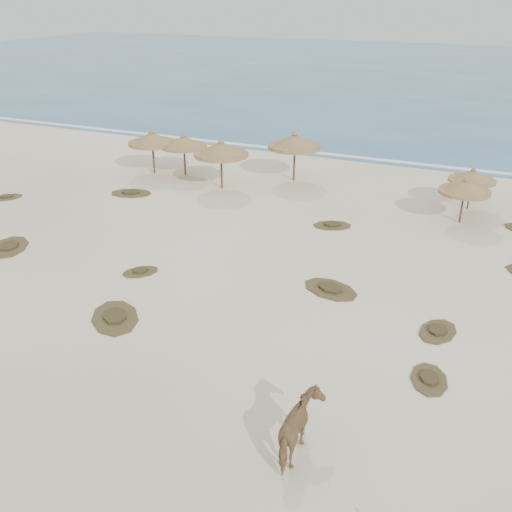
% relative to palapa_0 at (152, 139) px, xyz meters
% --- Properties ---
extents(ground, '(160.00, 160.00, 0.00)m').
position_rel_palapa_0_xyz_m(ground, '(11.28, -16.87, -2.29)').
color(ground, white).
rests_on(ground, ground).
extents(ocean, '(200.00, 100.00, 0.01)m').
position_rel_palapa_0_xyz_m(ocean, '(11.28, 58.13, -2.28)').
color(ocean, '#2B5D81').
rests_on(ocean, ground).
extents(foam_line, '(70.00, 0.60, 0.01)m').
position_rel_palapa_0_xyz_m(foam_line, '(11.28, 9.13, -2.28)').
color(foam_line, white).
rests_on(foam_line, ground).
extents(palapa_0, '(4.09, 4.09, 2.95)m').
position_rel_palapa_0_xyz_m(palapa_0, '(0.00, 0.00, 0.00)').
color(palapa_0, brown).
rests_on(palapa_0, ground).
extents(palapa_1, '(3.60, 3.60, 2.79)m').
position_rel_palapa_0_xyz_m(palapa_1, '(2.09, 0.48, -0.13)').
color(palapa_1, brown).
rests_on(palapa_1, ground).
extents(palapa_2, '(4.04, 4.04, 3.11)m').
position_rel_palapa_0_xyz_m(palapa_2, '(5.58, -1.06, 0.13)').
color(palapa_2, brown).
rests_on(palapa_2, ground).
extents(palapa_3, '(3.79, 3.79, 3.21)m').
position_rel_palapa_0_xyz_m(palapa_3, '(9.10, 2.24, 0.20)').
color(palapa_3, brown).
rests_on(palapa_3, ground).
extents(palapa_4, '(3.47, 3.47, 2.50)m').
position_rel_palapa_0_xyz_m(palapa_4, '(19.66, -1.12, -0.35)').
color(palapa_4, brown).
rests_on(palapa_4, ground).
extents(palapa_5, '(3.41, 3.41, 2.41)m').
position_rel_palapa_0_xyz_m(palapa_5, '(19.85, 1.22, -0.42)').
color(palapa_5, brown).
rests_on(palapa_5, ground).
extents(horse, '(1.07, 2.07, 1.70)m').
position_rel_palapa_0_xyz_m(horse, '(17.46, -20.17, -1.44)').
color(horse, olive).
rests_on(horse, ground).
extents(fence_post_near, '(0.11, 0.11, 1.29)m').
position_rel_palapa_0_xyz_m(fence_post_near, '(17.30, -19.40, -1.64)').
color(fence_post_near, brown).
rests_on(fence_post_near, ground).
extents(scrub_1, '(2.78, 3.11, 0.16)m').
position_rel_palapa_0_xyz_m(scrub_1, '(0.29, -13.13, -2.24)').
color(scrub_1, brown).
rests_on(scrub_1, ground).
extents(scrub_2, '(1.82, 1.88, 0.16)m').
position_rel_palapa_0_xyz_m(scrub_2, '(7.52, -12.84, -2.24)').
color(scrub_2, brown).
rests_on(scrub_2, ground).
extents(scrub_3, '(2.84, 2.33, 0.16)m').
position_rel_palapa_0_xyz_m(scrub_3, '(15.58, -11.06, -2.24)').
color(scrub_3, brown).
rests_on(scrub_3, ground).
extents(scrub_4, '(1.64, 2.12, 0.16)m').
position_rel_palapa_0_xyz_m(scrub_4, '(20.04, -12.56, -2.24)').
color(scrub_4, brown).
rests_on(scrub_4, ground).
extents(scrub_6, '(2.84, 2.26, 0.16)m').
position_rel_palapa_0_xyz_m(scrub_6, '(1.05, -4.22, -2.24)').
color(scrub_6, brown).
rests_on(scrub_6, ground).
extents(scrub_7, '(2.33, 1.98, 0.16)m').
position_rel_palapa_0_xyz_m(scrub_7, '(13.65, -4.33, -2.24)').
color(scrub_7, brown).
rests_on(scrub_7, ground).
extents(scrub_8, '(2.02, 2.07, 0.16)m').
position_rel_palapa_0_xyz_m(scrub_8, '(-5.25, -7.78, -2.24)').
color(scrub_8, brown).
rests_on(scrub_8, ground).
extents(scrub_9, '(3.07, 3.14, 0.16)m').
position_rel_palapa_0_xyz_m(scrub_9, '(8.81, -16.42, -2.24)').
color(scrub_9, brown).
rests_on(scrub_9, ground).
extents(scrub_12, '(1.49, 1.97, 0.16)m').
position_rel_palapa_0_xyz_m(scrub_12, '(20.17, -15.54, -2.24)').
color(scrub_12, brown).
rests_on(scrub_12, ground).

